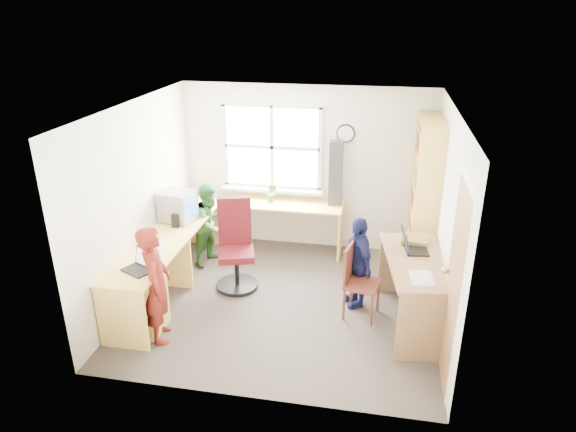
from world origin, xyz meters
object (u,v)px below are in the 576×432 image
(right_desk, at_px, (416,278))
(swivel_chair, at_px, (236,250))
(bookshelf, at_px, (424,201))
(laptop_left, at_px, (141,265))
(crt_monitor, at_px, (178,206))
(wooden_chair, at_px, (357,278))
(l_desk, at_px, (173,271))
(laptop_right, at_px, (412,246))
(person_green, at_px, (211,224))
(cd_tower, at_px, (336,173))
(person_red, at_px, (156,284))
(person_navy, at_px, (358,262))
(potted_plant, at_px, (272,193))

(right_desk, distance_m, swivel_chair, 2.28)
(bookshelf, height_order, laptop_left, bookshelf)
(crt_monitor, bearing_deg, wooden_chair, -4.08)
(swivel_chair, bearing_deg, l_desk, -153.13)
(wooden_chair, distance_m, crt_monitor, 2.55)
(laptop_right, bearing_deg, person_green, 64.91)
(laptop_right, bearing_deg, bookshelf, -17.45)
(bookshelf, distance_m, laptop_left, 3.68)
(cd_tower, bearing_deg, right_desk, -58.32)
(laptop_right, relative_size, person_red, 0.29)
(cd_tower, bearing_deg, person_green, -159.59)
(swivel_chair, height_order, person_red, person_red)
(swivel_chair, bearing_deg, person_navy, -24.40)
(wooden_chair, distance_m, laptop_right, 0.73)
(potted_plant, relative_size, person_navy, 0.24)
(right_desk, xyz_separation_m, bookshelf, (0.12, 1.36, 0.41))
(right_desk, xyz_separation_m, laptop_left, (-2.96, -0.64, 0.21))
(laptop_right, relative_size, potted_plant, 1.41)
(right_desk, xyz_separation_m, swivel_chair, (-2.22, 0.49, -0.09))
(crt_monitor, relative_size, person_green, 0.40)
(l_desk, height_order, person_green, person_green)
(bookshelf, xyz_separation_m, wooden_chair, (-0.77, -1.29, -0.52))
(laptop_right, relative_size, person_navy, 0.33)
(bookshelf, bearing_deg, right_desk, -95.09)
(swivel_chair, distance_m, potted_plant, 1.20)
(right_desk, bearing_deg, person_red, -172.29)
(bookshelf, xyz_separation_m, person_red, (-2.85, -2.14, -0.34))
(l_desk, height_order, right_desk, right_desk)
(wooden_chair, distance_m, laptop_left, 2.43)
(laptop_right, height_order, person_navy, person_navy)
(swivel_chair, relative_size, crt_monitor, 2.46)
(l_desk, bearing_deg, potted_plant, 63.71)
(crt_monitor, height_order, person_red, person_red)
(wooden_chair, bearing_deg, laptop_left, -151.37)
(cd_tower, bearing_deg, person_red, -124.48)
(crt_monitor, bearing_deg, laptop_right, 1.87)
(bookshelf, xyz_separation_m, person_green, (-2.86, -0.31, -0.42))
(bookshelf, bearing_deg, laptop_left, -147.03)
(person_green, bearing_deg, bookshelf, -61.90)
(l_desk, xyz_separation_m, potted_plant, (0.85, 1.72, 0.43))
(bookshelf, height_order, potted_plant, bookshelf)
(l_desk, xyz_separation_m, laptop_right, (2.77, 0.35, 0.42))
(right_desk, height_order, crt_monitor, crt_monitor)
(laptop_left, distance_m, laptop_right, 3.03)
(wooden_chair, bearing_deg, laptop_right, 27.45)
(right_desk, bearing_deg, potted_plant, 132.78)
(bookshelf, distance_m, person_navy, 1.38)
(person_navy, bearing_deg, laptop_right, 58.82)
(l_desk, height_order, swivel_chair, swivel_chair)
(cd_tower, height_order, person_green, cd_tower)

